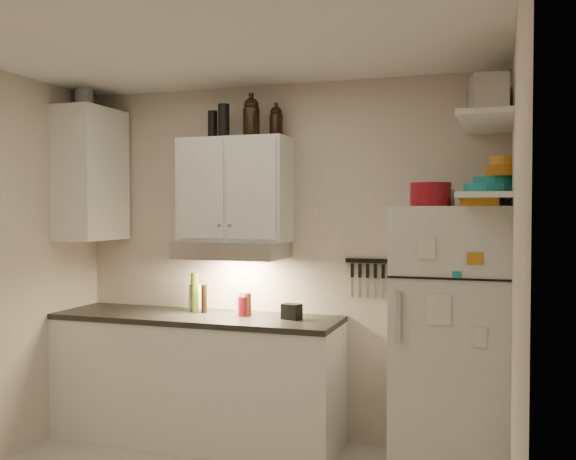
% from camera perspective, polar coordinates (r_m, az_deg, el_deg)
% --- Properties ---
extents(ceiling, '(3.20, 3.00, 0.02)m').
position_cam_1_polar(ceiling, '(3.47, -9.04, 17.36)').
color(ceiling, white).
rests_on(ceiling, ground).
extents(back_wall, '(3.20, 0.02, 2.60)m').
position_cam_1_polar(back_wall, '(4.75, -0.54, -2.78)').
color(back_wall, beige).
rests_on(back_wall, ground).
extents(right_wall, '(0.02, 3.00, 2.60)m').
position_cam_1_polar(right_wall, '(3.00, 19.73, -5.52)').
color(right_wall, beige).
rests_on(right_wall, ground).
extents(base_cabinet, '(2.10, 0.60, 0.88)m').
position_cam_1_polar(base_cabinet, '(4.82, -8.13, -13.10)').
color(base_cabinet, white).
rests_on(base_cabinet, floor).
extents(countertop, '(2.10, 0.62, 0.04)m').
position_cam_1_polar(countertop, '(4.73, -8.15, -7.70)').
color(countertop, '#272521').
rests_on(countertop, base_cabinet).
extents(upper_cabinet, '(0.80, 0.33, 0.75)m').
position_cam_1_polar(upper_cabinet, '(4.68, -4.72, 3.58)').
color(upper_cabinet, white).
rests_on(upper_cabinet, back_wall).
extents(side_cabinet, '(0.33, 0.55, 1.00)m').
position_cam_1_polar(side_cabinet, '(5.13, -17.11, 4.74)').
color(side_cabinet, white).
rests_on(side_cabinet, left_wall).
extents(range_hood, '(0.76, 0.46, 0.12)m').
position_cam_1_polar(range_hood, '(4.63, -5.02, -1.79)').
color(range_hood, silver).
rests_on(range_hood, back_wall).
extents(fridge, '(0.70, 0.68, 1.70)m').
position_cam_1_polar(fridge, '(4.22, 14.34, -9.57)').
color(fridge, silver).
rests_on(fridge, floor).
extents(shelf_hi, '(0.30, 0.95, 0.03)m').
position_cam_1_polar(shelf_hi, '(4.03, 17.22, 9.16)').
color(shelf_hi, white).
rests_on(shelf_hi, right_wall).
extents(shelf_lo, '(0.30, 0.95, 0.03)m').
position_cam_1_polar(shelf_lo, '(4.00, 17.16, 2.90)').
color(shelf_lo, white).
rests_on(shelf_lo, right_wall).
extents(knife_strip, '(0.42, 0.02, 0.03)m').
position_cam_1_polar(knife_strip, '(4.55, 7.74, -2.74)').
color(knife_strip, black).
rests_on(knife_strip, back_wall).
extents(dutch_oven, '(0.29, 0.29, 0.14)m').
position_cam_1_polar(dutch_oven, '(4.01, 12.56, 3.10)').
color(dutch_oven, maroon).
rests_on(dutch_oven, fridge).
extents(book_stack, '(0.23, 0.26, 0.07)m').
position_cam_1_polar(book_stack, '(3.88, 16.61, 2.60)').
color(book_stack, '#C68018').
rests_on(book_stack, fridge).
extents(spice_jar, '(0.07, 0.07, 0.10)m').
position_cam_1_polar(spice_jar, '(4.07, 14.17, 2.78)').
color(spice_jar, silver).
rests_on(spice_jar, fridge).
extents(stock_pot, '(0.40, 0.40, 0.21)m').
position_cam_1_polar(stock_pot, '(4.31, 17.50, 10.30)').
color(stock_pot, silver).
rests_on(stock_pot, shelf_hi).
extents(tin_a, '(0.21, 0.19, 0.18)m').
position_cam_1_polar(tin_a, '(4.04, 17.37, 10.68)').
color(tin_a, '#AAAAAD').
rests_on(tin_a, shelf_hi).
extents(tin_b, '(0.21, 0.21, 0.18)m').
position_cam_1_polar(tin_b, '(3.65, 17.44, 11.62)').
color(tin_b, '#AAAAAD').
rests_on(tin_b, shelf_hi).
extents(bowl_teal, '(0.27, 0.27, 0.11)m').
position_cam_1_polar(bowl_teal, '(4.21, 17.94, 3.78)').
color(bowl_teal, teal).
rests_on(bowl_teal, shelf_lo).
extents(bowl_orange, '(0.22, 0.22, 0.07)m').
position_cam_1_polar(bowl_orange, '(4.16, 18.67, 5.02)').
color(bowl_orange, '#C56712').
rests_on(bowl_orange, bowl_teal).
extents(bowl_yellow, '(0.17, 0.17, 0.05)m').
position_cam_1_polar(bowl_yellow, '(4.16, 18.68, 5.85)').
color(bowl_yellow, orange).
rests_on(bowl_yellow, bowl_orange).
extents(plates, '(0.30, 0.30, 0.06)m').
position_cam_1_polar(plates, '(3.96, 16.99, 3.55)').
color(plates, teal).
rests_on(plates, shelf_lo).
extents(growler_a, '(0.14, 0.14, 0.28)m').
position_cam_1_polar(growler_a, '(4.63, -3.28, 10.03)').
color(growler_a, black).
rests_on(growler_a, upper_cabinet).
extents(growler_b, '(0.11, 0.11, 0.23)m').
position_cam_1_polar(growler_b, '(4.67, -1.07, 9.62)').
color(growler_b, black).
rests_on(growler_b, upper_cabinet).
extents(thermos_a, '(0.10, 0.10, 0.24)m').
position_cam_1_polar(thermos_a, '(4.68, -5.73, 9.64)').
color(thermos_a, black).
rests_on(thermos_a, upper_cabinet).
extents(thermos_b, '(0.08, 0.08, 0.20)m').
position_cam_1_polar(thermos_b, '(4.79, -6.71, 9.26)').
color(thermos_b, black).
rests_on(thermos_b, upper_cabinet).
extents(side_jar, '(0.14, 0.14, 0.18)m').
position_cam_1_polar(side_jar, '(5.24, -17.69, 11.15)').
color(side_jar, silver).
rests_on(side_jar, side_cabinet).
extents(soap_bottle, '(0.14, 0.14, 0.30)m').
position_cam_1_polar(soap_bottle, '(4.88, -8.26, -5.39)').
color(soap_bottle, white).
rests_on(soap_bottle, countertop).
extents(pepper_mill, '(0.07, 0.07, 0.17)m').
position_cam_1_polar(pepper_mill, '(4.62, -3.61, -6.61)').
color(pepper_mill, brown).
rests_on(pepper_mill, countertop).
extents(oil_bottle, '(0.06, 0.06, 0.29)m').
position_cam_1_polar(oil_bottle, '(4.83, -8.30, -5.50)').
color(oil_bottle, '#485C17').
rests_on(oil_bottle, countertop).
extents(vinegar_bottle, '(0.06, 0.06, 0.21)m').
position_cam_1_polar(vinegar_bottle, '(4.79, -7.47, -6.07)').
color(vinegar_bottle, black).
rests_on(vinegar_bottle, countertop).
extents(clear_bottle, '(0.07, 0.07, 0.17)m').
position_cam_1_polar(clear_bottle, '(4.72, -4.31, -6.44)').
color(clear_bottle, silver).
rests_on(clear_bottle, countertop).
extents(red_jar, '(0.08, 0.08, 0.14)m').
position_cam_1_polar(red_jar, '(4.62, -4.01, -6.78)').
color(red_jar, maroon).
rests_on(red_jar, countertop).
extents(caddy, '(0.15, 0.12, 0.11)m').
position_cam_1_polar(caddy, '(4.48, 0.33, -7.26)').
color(caddy, black).
rests_on(caddy, countertop).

